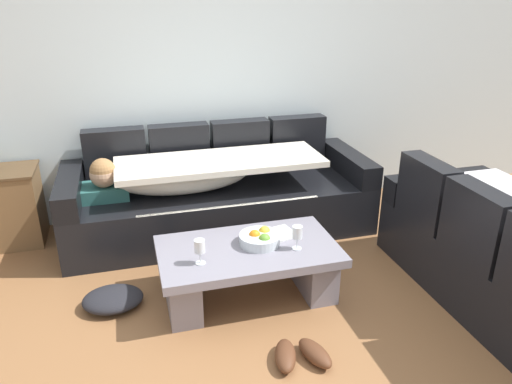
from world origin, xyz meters
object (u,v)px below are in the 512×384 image
open_magazine (275,235)px  pair_of_shoes (300,354)px  couch_along_wall (214,195)px  fruit_bowl (260,238)px  wine_glass_near_left (200,247)px  wine_glass_near_right (297,233)px  crumpled_garment (113,299)px  coffee_table (248,266)px

open_magazine → pair_of_shoes: open_magazine is taller
couch_along_wall → open_magazine: bearing=-75.0°
fruit_bowl → wine_glass_near_left: size_ratio=1.69×
fruit_bowl → pair_of_shoes: bearing=-87.8°
wine_glass_near_right → pair_of_shoes: (-0.19, -0.60, -0.45)m
wine_glass_near_left → open_magazine: bearing=22.4°
wine_glass_near_left → crumpled_garment: wine_glass_near_left is taller
couch_along_wall → pair_of_shoes: size_ratio=7.19×
wine_glass_near_left → crumpled_garment: 0.75m
coffee_table → open_magazine: (0.23, 0.11, 0.15)m
wine_glass_near_right → pair_of_shoes: 0.78m
coffee_table → fruit_bowl: (0.09, 0.03, 0.18)m
coffee_table → crumpled_garment: bearing=172.9°
couch_along_wall → pair_of_shoes: 1.81m
fruit_bowl → crumpled_garment: fruit_bowl is taller
fruit_bowl → open_magazine: bearing=32.5°
coffee_table → wine_glass_near_right: (0.31, -0.11, 0.26)m
wine_glass_near_left → pair_of_shoes: (0.46, -0.59, -0.45)m
couch_along_wall → wine_glass_near_left: couch_along_wall is taller
fruit_bowl → wine_glass_near_right: size_ratio=1.69×
couch_along_wall → open_magazine: (0.26, -0.96, 0.06)m
wine_glass_near_left → open_magazine: size_ratio=0.59×
crumpled_garment → fruit_bowl: bearing=-5.0°
coffee_table → crumpled_garment: coffee_table is taller
open_magazine → coffee_table: bearing=-166.5°
coffee_table → wine_glass_near_left: bearing=-160.5°
fruit_bowl → pair_of_shoes: fruit_bowl is taller
couch_along_wall → wine_glass_near_right: (0.34, -1.18, 0.17)m
pair_of_shoes → crumpled_garment: (-1.03, 0.82, 0.01)m
pair_of_shoes → open_magazine: bearing=82.5°
coffee_table → open_magazine: bearing=26.5°
fruit_bowl → wine_glass_near_right: 0.26m
couch_along_wall → crumpled_garment: (-0.88, -0.96, -0.27)m
pair_of_shoes → fruit_bowl: bearing=92.2°
crumpled_garment → couch_along_wall: bearing=47.4°
coffee_table → fruit_bowl: fruit_bowl is taller
couch_along_wall → fruit_bowl: size_ratio=9.24×
open_magazine → crumpled_garment: open_magazine is taller
couch_along_wall → crumpled_garment: couch_along_wall is taller
fruit_bowl → open_magazine: size_ratio=1.00×
coffee_table → fruit_bowl: size_ratio=4.29×
fruit_bowl → wine_glass_near_left: bearing=-161.2°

